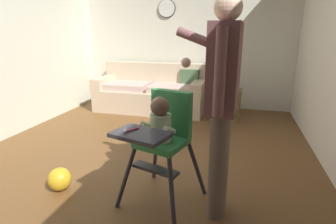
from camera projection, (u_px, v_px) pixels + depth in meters
ground at (129, 176)px, 2.82m from camera, size 5.61×7.25×0.10m
wall_far at (186, 34)px, 5.05m from camera, size 4.81×0.06×2.76m
couch at (152, 92)px, 5.00m from camera, size 2.01×0.86×0.86m
high_chair at (162, 130)px, 2.15m from camera, size 0.74×0.83×0.95m
adult_standing at (222, 100)px, 1.93m from camera, size 0.51×0.51×1.66m
toy_ball_second at (60, 179)px, 2.46m from camera, size 0.21×0.21×0.21m
side_table at (229, 98)px, 4.39m from camera, size 0.40×0.40×0.52m
sippy_cup at (231, 86)px, 4.33m from camera, size 0.07×0.07×0.10m
wall_clock at (167, 8)px, 4.97m from camera, size 0.34×0.04×0.34m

